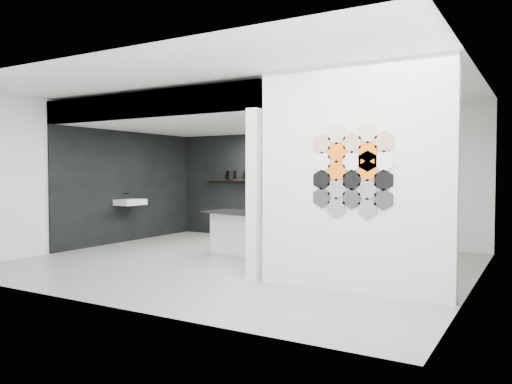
% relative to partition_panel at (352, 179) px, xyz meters
% --- Properties ---
extents(floor, '(7.00, 6.00, 0.01)m').
position_rel_partition_panel_xyz_m(floor, '(-2.23, 1.00, -1.40)').
color(floor, slate).
extents(partition_panel, '(2.45, 0.15, 2.80)m').
position_rel_partition_panel_xyz_m(partition_panel, '(0.00, 0.00, 0.00)').
color(partition_panel, silver).
rests_on(partition_panel, floor).
extents(bay_clad_back, '(4.40, 0.04, 2.35)m').
position_rel_partition_panel_xyz_m(bay_clad_back, '(-3.52, 3.97, -0.22)').
color(bay_clad_back, black).
rests_on(bay_clad_back, floor).
extents(bay_clad_left, '(0.04, 4.00, 2.35)m').
position_rel_partition_panel_xyz_m(bay_clad_left, '(-5.70, 2.00, -0.22)').
color(bay_clad_left, black).
rests_on(bay_clad_left, floor).
extents(bulkhead, '(4.40, 4.00, 0.40)m').
position_rel_partition_panel_xyz_m(bulkhead, '(-3.52, 2.00, 1.15)').
color(bulkhead, silver).
rests_on(bulkhead, corner_column).
extents(corner_column, '(0.16, 0.16, 2.35)m').
position_rel_partition_panel_xyz_m(corner_column, '(-1.41, 0.00, -0.22)').
color(corner_column, silver).
rests_on(corner_column, floor).
extents(fascia_beam, '(4.40, 0.16, 0.40)m').
position_rel_partition_panel_xyz_m(fascia_beam, '(-3.52, 0.08, 1.15)').
color(fascia_beam, silver).
rests_on(fascia_beam, corner_column).
extents(wall_basin, '(0.40, 0.60, 0.12)m').
position_rel_partition_panel_xyz_m(wall_basin, '(-5.46, 1.80, -0.55)').
color(wall_basin, silver).
rests_on(wall_basin, bay_clad_left).
extents(display_shelf, '(3.00, 0.15, 0.04)m').
position_rel_partition_panel_xyz_m(display_shelf, '(-3.43, 3.87, -0.10)').
color(display_shelf, black).
rests_on(display_shelf, bay_clad_back).
extents(kitchen_island, '(1.58, 0.97, 1.18)m').
position_rel_partition_panel_xyz_m(kitchen_island, '(-2.60, 1.68, -1.00)').
color(kitchen_island, silver).
rests_on(kitchen_island, floor).
extents(stockpot, '(0.30, 0.30, 0.19)m').
position_rel_partition_panel_xyz_m(stockpot, '(-4.29, 3.87, 0.02)').
color(stockpot, black).
rests_on(stockpot, display_shelf).
extents(kettle, '(0.23, 0.23, 0.17)m').
position_rel_partition_panel_xyz_m(kettle, '(-2.46, 3.87, 0.00)').
color(kettle, black).
rests_on(kettle, display_shelf).
extents(glass_bowl, '(0.16, 0.16, 0.11)m').
position_rel_partition_panel_xyz_m(glass_bowl, '(-2.08, 3.87, -0.02)').
color(glass_bowl, gray).
rests_on(glass_bowl, display_shelf).
extents(glass_vase, '(0.10, 0.10, 0.12)m').
position_rel_partition_panel_xyz_m(glass_vase, '(-2.08, 3.87, -0.02)').
color(glass_vase, gray).
rests_on(glass_vase, display_shelf).
extents(bottle_dark, '(0.08, 0.08, 0.18)m').
position_rel_partition_panel_xyz_m(bottle_dark, '(-3.91, 3.87, 0.01)').
color(bottle_dark, black).
rests_on(bottle_dark, display_shelf).
extents(utensil_cup, '(0.10, 0.10, 0.09)m').
position_rel_partition_panel_xyz_m(utensil_cup, '(-4.27, 3.87, -0.03)').
color(utensil_cup, black).
rests_on(utensil_cup, display_shelf).
extents(hex_tile_cluster, '(1.04, 0.02, 1.16)m').
position_rel_partition_panel_xyz_m(hex_tile_cluster, '(0.03, -0.09, 0.10)').
color(hex_tile_cluster, '#2D2D2D').
rests_on(hex_tile_cluster, partition_panel).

